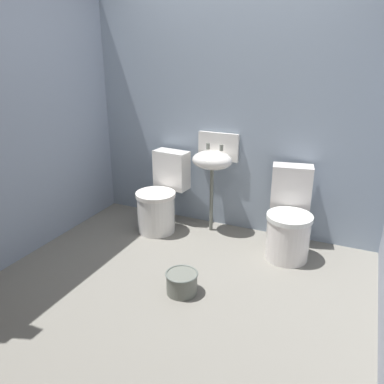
% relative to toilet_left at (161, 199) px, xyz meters
% --- Properties ---
extents(ground_plane, '(3.33, 2.93, 0.08)m').
position_rel_toilet_left_xyz_m(ground_plane, '(0.62, -0.91, -0.36)').
color(ground_plane, gray).
extents(wall_back, '(3.33, 0.10, 2.30)m').
position_rel_toilet_left_xyz_m(wall_back, '(0.62, 0.40, 0.83)').
color(wall_back, '#8A99AB').
rests_on(wall_back, ground).
extents(wall_left, '(0.10, 2.73, 2.30)m').
position_rel_toilet_left_xyz_m(wall_left, '(-0.89, -0.81, 0.83)').
color(wall_left, '#8B99AE').
rests_on(wall_left, ground).
extents(toilet_left, '(0.44, 0.63, 0.78)m').
position_rel_toilet_left_xyz_m(toilet_left, '(0.00, 0.00, 0.00)').
color(toilet_left, white).
rests_on(toilet_left, ground).
extents(toilet_right, '(0.49, 0.65, 0.78)m').
position_rel_toilet_left_xyz_m(toilet_right, '(1.31, 0.00, 0.00)').
color(toilet_right, silver).
rests_on(toilet_right, ground).
extents(sink, '(0.42, 0.35, 0.99)m').
position_rel_toilet_left_xyz_m(sink, '(0.49, 0.19, 0.43)').
color(sink, slate).
rests_on(sink, ground).
extents(bucket, '(0.25, 0.25, 0.17)m').
position_rel_toilet_left_xyz_m(bucket, '(0.69, -0.95, -0.23)').
color(bucket, slate).
rests_on(bucket, ground).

